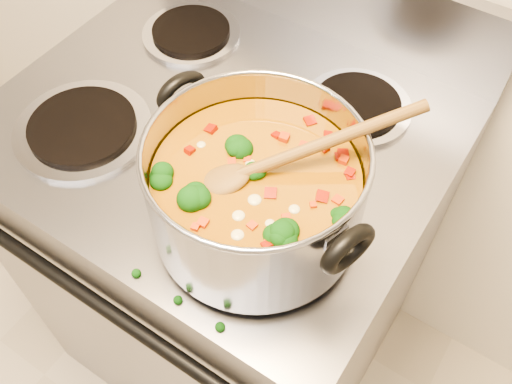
{
  "coord_description": "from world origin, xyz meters",
  "views": [
    {
      "loc": [
        0.44,
        0.63,
        1.63
      ],
      "look_at": [
        0.18,
        1.01,
        1.01
      ],
      "focal_mm": 40.0,
      "sensor_mm": 36.0,
      "label": 1
    }
  ],
  "objects": [
    {
      "name": "electric_range",
      "position": [
        0.01,
        1.16,
        0.47
      ],
      "size": [
        0.76,
        0.68,
        1.08
      ],
      "color": "gray",
      "rests_on": "ground"
    },
    {
      "name": "stockpot",
      "position": [
        0.18,
        1.01,
        1.01
      ],
      "size": [
        0.36,
        0.29,
        0.17
      ],
      "rotation": [
        0.0,
        0.0,
        -0.3
      ],
      "color": "#999AA1",
      "rests_on": "electric_range"
    },
    {
      "name": "wooden_spoon",
      "position": [
        0.2,
        1.02,
        1.07
      ],
      "size": [
        0.23,
        0.25,
        0.1
      ],
      "rotation": [
        0.0,
        0.0,
        0.82
      ],
      "color": "brown",
      "rests_on": "stockpot"
    },
    {
      "name": "cooktop_crumbs",
      "position": [
        0.22,
        1.04,
        0.92
      ],
      "size": [
        0.39,
        0.34,
        0.01
      ],
      "color": "black",
      "rests_on": "electric_range"
    }
  ]
}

